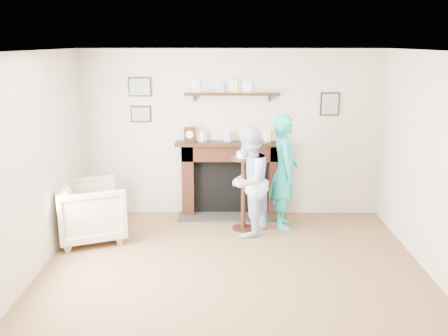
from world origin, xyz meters
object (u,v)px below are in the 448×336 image
at_px(armchair, 92,239).
at_px(woman, 283,226).
at_px(man, 248,234).
at_px(pedestal_table, 244,179).

xyz_separation_m(armchair, woman, (2.64, 0.48, 0.00)).
distance_m(man, pedestal_table, 0.77).
relative_size(man, pedestal_table, 1.24).
bearing_deg(man, armchair, -60.93).
bearing_deg(man, woman, 142.68).
bearing_deg(woman, armchair, 100.28).
height_order(man, woman, woman).
relative_size(woman, pedestal_table, 1.35).
bearing_deg(pedestal_table, man, -72.81).
relative_size(armchair, pedestal_table, 0.72).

